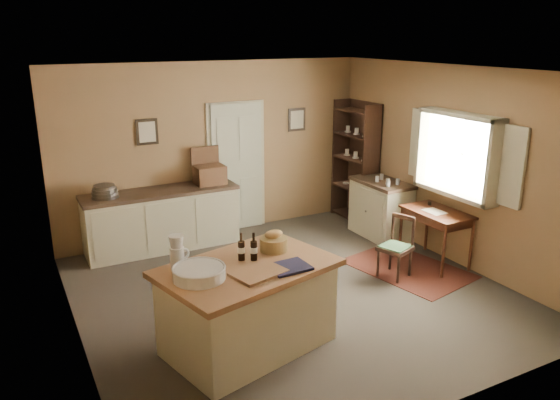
{
  "coord_description": "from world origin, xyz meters",
  "views": [
    {
      "loc": [
        -3.0,
        -5.37,
        3.11
      ],
      "look_at": [
        -0.04,
        0.24,
        1.15
      ],
      "focal_mm": 35.0,
      "sensor_mm": 36.0,
      "label": 1
    }
  ],
  "objects_px": {
    "work_island": "(247,305)",
    "writing_desk": "(437,218)",
    "desk_chair": "(395,248)",
    "shelving_unit": "(357,162)",
    "right_cabinet": "(381,208)",
    "sideboard": "(162,217)"
  },
  "relations": [
    {
      "from": "work_island",
      "to": "writing_desk",
      "type": "distance_m",
      "value": 3.28
    },
    {
      "from": "work_island",
      "to": "desk_chair",
      "type": "xyz_separation_m",
      "value": [
        2.41,
        0.64,
        -0.08
      ]
    },
    {
      "from": "shelving_unit",
      "to": "work_island",
      "type": "bearing_deg",
      "value": -139.77
    },
    {
      "from": "work_island",
      "to": "desk_chair",
      "type": "bearing_deg",
      "value": 0.72
    },
    {
      "from": "right_cabinet",
      "to": "shelving_unit",
      "type": "relative_size",
      "value": 0.5
    },
    {
      "from": "writing_desk",
      "to": "shelving_unit",
      "type": "height_order",
      "value": "shelving_unit"
    },
    {
      "from": "work_island",
      "to": "shelving_unit",
      "type": "relative_size",
      "value": 0.94
    },
    {
      "from": "right_cabinet",
      "to": "shelving_unit",
      "type": "xyz_separation_m",
      "value": [
        0.15,
        0.88,
        0.55
      ]
    },
    {
      "from": "shelving_unit",
      "to": "sideboard",
      "type": "bearing_deg",
      "value": 176.22
    },
    {
      "from": "desk_chair",
      "to": "shelving_unit",
      "type": "distance_m",
      "value": 2.46
    },
    {
      "from": "work_island",
      "to": "shelving_unit",
      "type": "xyz_separation_m",
      "value": [
        3.35,
        2.83,
        0.53
      ]
    },
    {
      "from": "writing_desk",
      "to": "shelving_unit",
      "type": "relative_size",
      "value": 0.46
    },
    {
      "from": "sideboard",
      "to": "shelving_unit",
      "type": "bearing_deg",
      "value": -3.78
    },
    {
      "from": "shelving_unit",
      "to": "writing_desk",
      "type": "bearing_deg",
      "value": -94.18
    },
    {
      "from": "work_island",
      "to": "sideboard",
      "type": "bearing_deg",
      "value": 75.67
    },
    {
      "from": "work_island",
      "to": "right_cabinet",
      "type": "bearing_deg",
      "value": 17.35
    },
    {
      "from": "sideboard",
      "to": "right_cabinet",
      "type": "height_order",
      "value": "sideboard"
    },
    {
      "from": "writing_desk",
      "to": "right_cabinet",
      "type": "height_order",
      "value": "right_cabinet"
    },
    {
      "from": "sideboard",
      "to": "right_cabinet",
      "type": "relative_size",
      "value": 2.23
    },
    {
      "from": "desk_chair",
      "to": "shelving_unit",
      "type": "relative_size",
      "value": 0.4
    },
    {
      "from": "desk_chair",
      "to": "shelving_unit",
      "type": "bearing_deg",
      "value": 47.01
    },
    {
      "from": "sideboard",
      "to": "desk_chair",
      "type": "distance_m",
      "value": 3.41
    }
  ]
}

